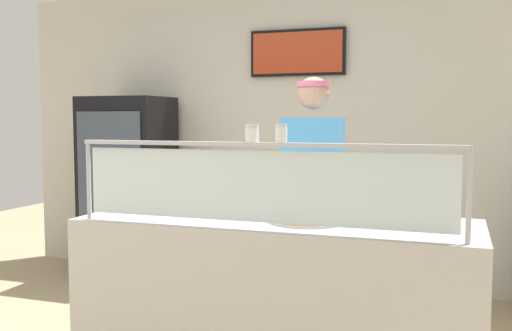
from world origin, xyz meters
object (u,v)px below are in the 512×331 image
Objects in this scene: pizza_tray at (307,219)px; worker_figure at (313,194)px; pepper_flake_shaker at (281,134)px; pizza_server at (316,216)px; parmesan_shaker at (252,135)px; drink_fridge at (128,188)px.

pizza_tray is 0.73m from worker_figure.
pepper_flake_shaker is 0.05× the size of worker_figure.
parmesan_shaker is (-0.25, -0.28, 0.43)m from pizza_server.
worker_figure reaches higher than pepper_flake_shaker.
pizza_tray is 2.73m from drink_fridge.
parmesan_shaker is at bearing -136.45° from pizza_server.
pizza_tray is 0.58m from parmesan_shaker.
drink_fridge is at bearing 137.26° from pizza_server.
pizza_tray is 1.49× the size of pizza_server.
pizza_server is 0.57m from parmesan_shaker.
worker_figure is at bearing 86.56° from parmesan_shaker.
pizza_tray is at bearing 153.61° from pizza_server.
pizza_server is at bearing -75.43° from worker_figure.
pizza_server is 2.79m from drink_fridge.
drink_fridge reaches higher than pizza_server.
parmesan_shaker is 0.95× the size of pepper_flake_shaker.
pepper_flake_shaker is 0.05× the size of drink_fridge.
drink_fridge is (-2.00, 0.99, -0.16)m from worker_figure.
pizza_server is 3.27× the size of parmesan_shaker.
pizza_server is 3.12× the size of pepper_flake_shaker.
pizza_server reaches higher than pizza_tray.
worker_figure is (-0.14, 0.71, 0.04)m from pizza_tray.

